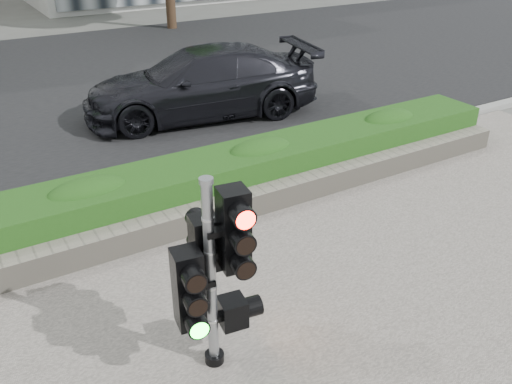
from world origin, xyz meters
The scene contains 7 objects.
ground centered at (0.00, 0.00, 0.00)m, with size 120.00×120.00×0.00m, color #51514C.
road centered at (0.00, 10.00, 0.01)m, with size 60.00×13.00×0.02m, color black.
curb centered at (0.00, 3.15, 0.06)m, with size 60.00×0.25×0.12m, color gray.
stone_wall centered at (0.00, 1.90, 0.20)m, with size 12.00×0.32×0.34m, color gray.
hedge centered at (0.00, 2.55, 0.37)m, with size 12.00×1.00×0.68m, color #397824.
traffic_signal centered at (-0.84, -0.44, 1.15)m, with size 0.72×0.56×2.02m.
car_dark centered at (2.22, 6.15, 0.74)m, with size 2.01×4.95×1.44m, color black.
Camera 1 is at (-2.56, -4.09, 4.01)m, focal length 38.00 mm.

